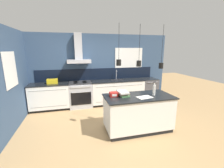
# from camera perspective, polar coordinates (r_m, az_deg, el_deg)

# --- Properties ---
(ground_plane) EXTENTS (16.00, 16.00, 0.00)m
(ground_plane) POSITION_cam_1_polar(r_m,az_deg,el_deg) (4.24, -0.61, -15.70)
(ground_plane) COLOR tan
(ground_plane) RESTS_ON ground
(wall_back) EXTENTS (5.60, 2.47, 2.60)m
(wall_back) POSITION_cam_1_polar(r_m,az_deg,el_deg) (5.71, -5.84, 6.07)
(wall_back) COLOR #354C6B
(wall_back) RESTS_ON ground_plane
(wall_left) EXTENTS (0.08, 3.80, 2.60)m
(wall_left) POSITION_cam_1_polar(r_m,az_deg,el_deg) (4.63, -33.73, 1.72)
(wall_left) COLOR #354C6B
(wall_left) RESTS_ON ground_plane
(counter_run_left) EXTENTS (1.30, 0.64, 0.91)m
(counter_run_left) POSITION_cam_1_polar(r_m,az_deg,el_deg) (5.59, -22.52, -4.39)
(counter_run_left) COLOR black
(counter_run_left) RESTS_ON ground_plane
(counter_run_sink) EXTENTS (2.00, 0.64, 1.27)m
(counter_run_sink) POSITION_cam_1_polar(r_m,az_deg,el_deg) (5.76, 2.08, -2.90)
(counter_run_sink) COLOR black
(counter_run_sink) RESTS_ON ground_plane
(oven_range) EXTENTS (0.79, 0.66, 0.91)m
(oven_range) POSITION_cam_1_polar(r_m,az_deg,el_deg) (5.53, -11.82, -3.91)
(oven_range) COLOR #B5B5BA
(oven_range) RESTS_ON ground_plane
(dishwasher) EXTENTS (0.61, 0.65, 0.91)m
(dishwasher) POSITION_cam_1_polar(r_m,az_deg,el_deg) (6.24, 13.56, -2.07)
(dishwasher) COLOR #4C4C51
(dishwasher) RESTS_ON ground_plane
(kitchen_island) EXTENTS (1.71, 0.84, 0.91)m
(kitchen_island) POSITION_cam_1_polar(r_m,az_deg,el_deg) (3.95, 9.89, -10.72)
(kitchen_island) COLOR black
(kitchen_island) RESTS_ON ground_plane
(bottle_on_island) EXTENTS (0.07, 0.07, 0.33)m
(bottle_on_island) POSITION_cam_1_polar(r_m,az_deg,el_deg) (3.89, 15.74, -2.14)
(bottle_on_island) COLOR silver
(bottle_on_island) RESTS_ON kitchen_island
(book_stack) EXTENTS (0.28, 0.37, 0.12)m
(book_stack) POSITION_cam_1_polar(r_m,az_deg,el_deg) (3.73, 4.24, -3.61)
(book_stack) COLOR #4C7F4C
(book_stack) RESTS_ON kitchen_island
(red_supply_box) EXTENTS (0.19, 0.17, 0.10)m
(red_supply_box) POSITION_cam_1_polar(r_m,az_deg,el_deg) (3.68, 0.60, -3.94)
(red_supply_box) COLOR red
(red_supply_box) RESTS_ON kitchen_island
(paper_pile) EXTENTS (0.40, 0.31, 0.01)m
(paper_pile) POSITION_cam_1_polar(r_m,az_deg,el_deg) (3.71, 12.31, -4.93)
(paper_pile) COLOR silver
(paper_pile) RESTS_ON kitchen_island
(yellow_toolbox) EXTENTS (0.34, 0.18, 0.19)m
(yellow_toolbox) POSITION_cam_1_polar(r_m,az_deg,el_deg) (5.45, -21.76, 0.99)
(yellow_toolbox) COLOR gold
(yellow_toolbox) RESTS_ON counter_run_left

